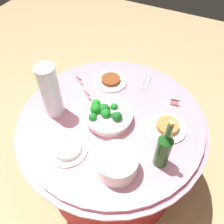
{
  "coord_description": "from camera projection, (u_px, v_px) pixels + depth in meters",
  "views": [
    {
      "loc": [
        -0.4,
        0.81,
        1.84
      ],
      "look_at": [
        0.0,
        0.0,
        0.79
      ],
      "focal_mm": 37.93,
      "sensor_mm": 36.0,
      "label": 1
    }
  ],
  "objects": [
    {
      "name": "ground_plane",
      "position": [
        112.0,
        173.0,
        1.98
      ],
      "size": [
        6.0,
        6.0,
        0.0
      ],
      "primitive_type": "plane",
      "color": "tan"
    },
    {
      "name": "buffet_table",
      "position": [
        112.0,
        150.0,
        1.7
      ],
      "size": [
        1.16,
        1.16,
        0.74
      ],
      "color": "maroon",
      "rests_on": "ground_plane"
    },
    {
      "name": "broccoli_bowl",
      "position": [
        108.0,
        115.0,
        1.38
      ],
      "size": [
        0.28,
        0.28,
        0.11
      ],
      "color": "white",
      "rests_on": "buffet_table"
    },
    {
      "name": "plate_stack",
      "position": [
        117.0,
        163.0,
        1.16
      ],
      "size": [
        0.21,
        0.21,
        0.11
      ],
      "color": "white",
      "rests_on": "buffet_table"
    },
    {
      "name": "wine_bottle",
      "position": [
        164.0,
        149.0,
        1.13
      ],
      "size": [
        0.07,
        0.07,
        0.34
      ],
      "color": "#1A4F1A",
      "rests_on": "buffet_table"
    },
    {
      "name": "decorative_fruit_vase",
      "position": [
        51.0,
        94.0,
        1.34
      ],
      "size": [
        0.11,
        0.11,
        0.34
      ],
      "color": "silver",
      "rests_on": "buffet_table"
    },
    {
      "name": "serving_tongs",
      "position": [
        146.0,
        83.0,
        1.62
      ],
      "size": [
        0.07,
        0.17,
        0.01
      ],
      "color": "silver",
      "rests_on": "buffet_table"
    },
    {
      "name": "food_plate_rice",
      "position": [
        67.0,
        148.0,
        1.26
      ],
      "size": [
        0.22,
        0.22,
        0.04
      ],
      "color": "white",
      "rests_on": "buffet_table"
    },
    {
      "name": "food_plate_peanuts",
      "position": [
        167.0,
        127.0,
        1.36
      ],
      "size": [
        0.22,
        0.22,
        0.04
      ],
      "color": "white",
      "rests_on": "buffet_table"
    },
    {
      "name": "food_plate_stir_fry",
      "position": [
        111.0,
        81.0,
        1.62
      ],
      "size": [
        0.22,
        0.22,
        0.04
      ],
      "color": "white",
      "rests_on": "buffet_table"
    },
    {
      "name": "label_placard_front",
      "position": [
        87.0,
        94.0,
        1.51
      ],
      "size": [
        0.05,
        0.03,
        0.05
      ],
      "color": "white",
      "rests_on": "buffet_table"
    },
    {
      "name": "label_placard_mid",
      "position": [
        79.0,
        79.0,
        1.6
      ],
      "size": [
        0.05,
        0.03,
        0.05
      ],
      "color": "white",
      "rests_on": "buffet_table"
    },
    {
      "name": "label_placard_rear",
      "position": [
        174.0,
        101.0,
        1.47
      ],
      "size": [
        0.05,
        0.02,
        0.05
      ],
      "color": "white",
      "rests_on": "buffet_table"
    }
  ]
}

